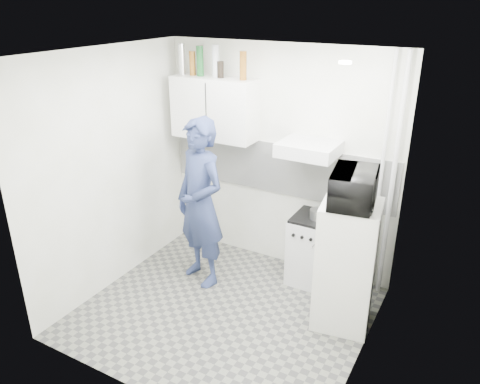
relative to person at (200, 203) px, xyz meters
The scene contains 23 objects.
floor 1.18m from the person, 37.81° to the right, with size 2.80×2.80×0.00m, color slate.
ceiling 1.79m from the person, 37.81° to the right, with size 2.80×2.80×0.00m, color white.
wall_back 1.05m from the person, 56.40° to the left, with size 2.80×2.80×0.00m, color white.
wall_left 1.01m from the person, 153.48° to the right, with size 2.60×2.60×0.00m, color white.
wall_right 2.02m from the person, 12.31° to the right, with size 2.60×2.60×0.00m, color white.
person is the anchor object (origin of this frame).
stove 1.38m from the person, 27.09° to the left, with size 0.49×0.49×0.78m, color silver.
fridge 1.68m from the person, ahead, with size 0.54×0.54×1.30m, color white.
stove_top 1.27m from the person, 27.09° to the left, with size 0.47×0.47×0.03m, color black.
saucepan 1.29m from the person, 25.56° to the left, with size 0.18×0.18×0.10m, color silver.
microwave 1.72m from the person, ahead, with size 0.39×0.58×0.32m, color black.
bottle_a 1.68m from the person, 134.15° to the left, with size 0.08×0.08×0.34m, color silver.
bottle_b 1.60m from the person, 126.76° to the left, with size 0.07×0.07×0.27m, color brown.
bottle_c 1.60m from the person, 120.39° to the left, with size 0.08×0.08×0.33m, color #144C1E.
bottle_d 1.57m from the person, 104.95° to the left, with size 0.08×0.08×0.35m, color #B2B7BC.
canister_a 1.49m from the person, 99.93° to the left, with size 0.07×0.07×0.18m, color black.
bottle_e 1.55m from the person, 75.19° to the left, with size 0.08×0.08×0.30m, color brown.
upper_cabinet 1.13m from the person, 107.27° to the left, with size 1.00×0.35×0.70m, color white.
range_hood 1.31m from the person, 29.94° to the left, with size 0.60×0.50×0.14m, color silver.
backsplash 1.01m from the person, 55.92° to the left, with size 2.74×0.03×0.60m, color white.
pipe_a 2.02m from the person, 21.95° to the left, with size 0.05×0.05×2.60m, color silver.
pipe_b 1.91m from the person, 23.32° to the left, with size 0.04×0.04×2.60m, color silver.
ceiling_spot_fixture 2.25m from the person, ahead, with size 0.10×0.10×0.02m, color white.
Camera 1 is at (2.10, -3.42, 3.04)m, focal length 35.00 mm.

